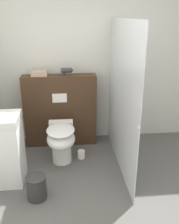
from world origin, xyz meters
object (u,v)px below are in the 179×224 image
Objects in this scene: sink_vanity at (0,150)px; hair_drier at (67,71)px; toilet at (61,141)px; waste_bin at (37,187)px.

hair_drier is at bearing 47.32° from sink_vanity.
toilet reaches higher than waste_bin.
waste_bin is at bearing -111.36° from toilet.
hair_drier is at bearing 73.12° from waste_bin.
hair_drier reaches higher than sink_vanity.
hair_drier is (0.12, 0.59, 0.87)m from toilet.
toilet is 1.06m from hair_drier.
waste_bin is (-0.29, -0.73, -0.21)m from toilet.
toilet is 0.83m from sink_vanity.
hair_drier is 0.65× the size of waste_bin.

